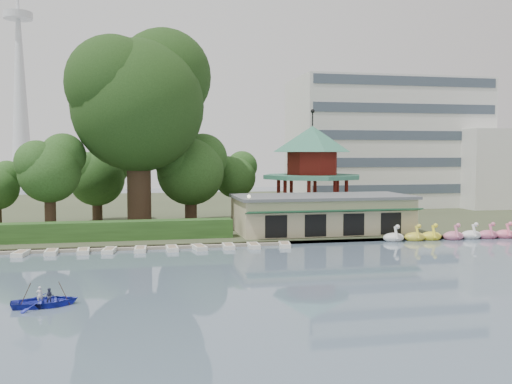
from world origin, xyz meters
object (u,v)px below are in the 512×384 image
object	(u,v)px
boathouse	(322,213)
pavilion	(312,163)
dock	(106,249)
rowboat_with_passengers	(45,297)
big_tree	(140,95)

from	to	relation	value
boathouse	pavilion	world-z (taller)	pavilion
dock	rowboat_with_passengers	bearing A→B (deg)	-97.18
big_tree	boathouse	bearing A→B (deg)	-18.41
pavilion	big_tree	world-z (taller)	big_tree
dock	big_tree	distance (m)	18.80
boathouse	rowboat_with_passengers	distance (m)	34.08
dock	pavilion	xyz separation A→B (m)	(24.00, 14.80, 7.36)
boathouse	rowboat_with_passengers	xyz separation A→B (m)	(-24.39, -23.73, -1.84)
dock	big_tree	bearing A→B (deg)	73.85
pavilion	big_tree	distance (m)	22.44
boathouse	big_tree	bearing A→B (deg)	161.59
dock	big_tree	world-z (taller)	big_tree
pavilion	boathouse	bearing A→B (deg)	-101.28
dock	big_tree	size ratio (longest dim) A/B	1.52
boathouse	pavilion	distance (m)	11.43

